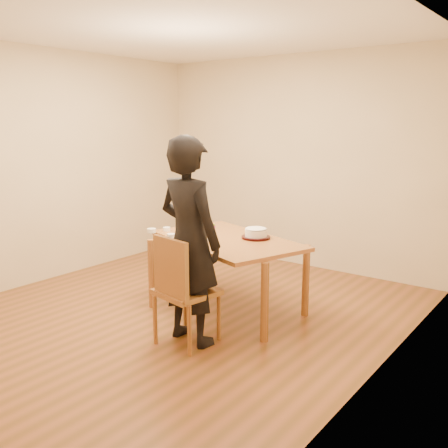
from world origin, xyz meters
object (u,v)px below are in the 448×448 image
Objects in this scene: dining_chair at (187,292)px; cake_plate at (256,237)px; person at (190,241)px; cake at (256,233)px; dining_table at (227,240)px.

cake_plate is (0.07, 0.94, 0.31)m from dining_chair.
cake is at bearing -89.46° from person.
person is at bearing -94.71° from cake.
dining_chair is 1.61× the size of cake_plate.
person reaches higher than dining_table.
person is (-0.07, -0.90, 0.08)m from cake.
cake is (0.00, 0.00, 0.04)m from cake_plate.
person is (-0.07, -0.90, 0.12)m from cake_plate.
dining_chair is (0.15, -0.78, -0.28)m from dining_table.
dining_table is 7.03× the size of cake.
dining_chair is 0.43m from person.
dining_chair is 1.01m from cake.
person reaches higher than cake_plate.
person is (0.00, 0.05, 0.43)m from dining_chair.
dining_table is at bearing 111.29° from dining_chair.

